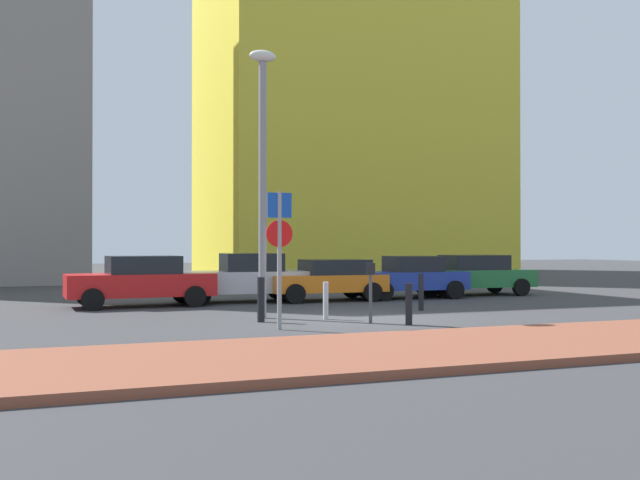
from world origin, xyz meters
name	(u,v)px	position (x,y,z in m)	size (l,w,h in m)	color
ground_plane	(359,318)	(0.00, 0.00, 0.00)	(120.00, 120.00, 0.00)	#38383A
sidewalk_brick	(490,345)	(0.00, -5.74, 0.07)	(40.00, 4.00, 0.14)	brown
parked_car_red	(141,280)	(-4.75, 5.59, 0.79)	(4.41, 2.11, 1.54)	red
parked_car_silver	(243,278)	(-1.40, 6.16, 0.80)	(4.36, 2.21, 1.60)	#B7BABF
parked_car_orange	(328,279)	(1.38, 5.66, 0.74)	(3.96, 2.10, 1.38)	orange
parked_car_blue	(410,277)	(4.50, 5.68, 0.75)	(3.99, 2.06, 1.48)	#1E389E
parked_car_green	(472,274)	(7.41, 6.24, 0.78)	(4.62, 2.25, 1.50)	#237238
parking_sign_post	(279,243)	(-2.63, -1.60, 1.92)	(0.60, 0.10, 3.04)	gray
parking_meter	(371,284)	(-0.18, -1.08, 0.93)	(0.18, 0.14, 1.44)	#4C4C51
street_lamp	(263,160)	(-2.27, 0.98, 4.05)	(0.70, 0.36, 6.86)	gray
traffic_bollard_near	(409,304)	(0.49, -1.75, 0.49)	(0.16, 0.16, 0.97)	black
traffic_bollard_mid	(261,300)	(-2.57, 0.06, 0.54)	(0.18, 0.18, 1.09)	black
traffic_bollard_far	(326,301)	(-0.88, 0.10, 0.47)	(0.14, 0.14, 0.94)	#B7B7BC
traffic_bollard_edge	(421,292)	(2.56, 1.40, 0.53)	(0.15, 0.15, 1.06)	black
building_colorful_midrise	(346,49)	(11.72, 28.47, 15.43)	(18.63, 13.76, 30.85)	gold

